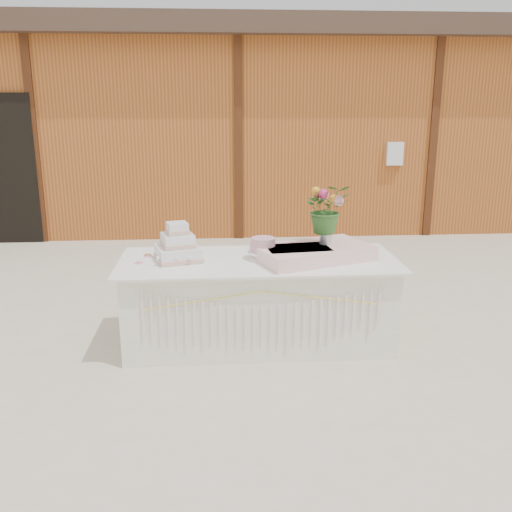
% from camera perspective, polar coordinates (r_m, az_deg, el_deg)
% --- Properties ---
extents(ground, '(80.00, 80.00, 0.00)m').
position_cam_1_polar(ground, '(5.18, 0.24, -8.59)').
color(ground, beige).
rests_on(ground, ground).
extents(barn, '(12.60, 4.60, 3.30)m').
position_cam_1_polar(barn, '(10.73, -2.28, 13.09)').
color(barn, '#AF5424').
rests_on(barn, ground).
extents(cake_table, '(2.40, 1.00, 0.77)m').
position_cam_1_polar(cake_table, '(5.03, 0.25, -4.58)').
color(cake_table, white).
rests_on(cake_table, ground).
extents(wedding_cake, '(0.45, 0.45, 0.33)m').
position_cam_1_polar(wedding_cake, '(4.92, -7.80, 0.85)').
color(wedding_cake, white).
rests_on(wedding_cake, cake_table).
extents(pink_cake_stand, '(0.26, 0.26, 0.19)m').
position_cam_1_polar(pink_cake_stand, '(4.90, 0.71, 0.88)').
color(pink_cake_stand, white).
rests_on(pink_cake_stand, cake_table).
extents(satin_runner, '(1.10, 0.86, 0.12)m').
position_cam_1_polar(satin_runner, '(4.93, 5.77, 0.35)').
color(satin_runner, '#F9CCC8').
rests_on(satin_runner, cake_table).
extents(flower_vase, '(0.11, 0.11, 0.15)m').
position_cam_1_polar(flower_vase, '(4.98, 6.99, 2.04)').
color(flower_vase, silver).
rests_on(flower_vase, satin_runner).
extents(bouquet, '(0.42, 0.37, 0.43)m').
position_cam_1_polar(bouquet, '(4.92, 7.10, 5.30)').
color(bouquet, '#305C24').
rests_on(bouquet, flower_vase).
extents(loose_flowers, '(0.25, 0.37, 0.02)m').
position_cam_1_polar(loose_flowers, '(5.05, -10.87, -0.12)').
color(loose_flowers, pink).
rests_on(loose_flowers, cake_table).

